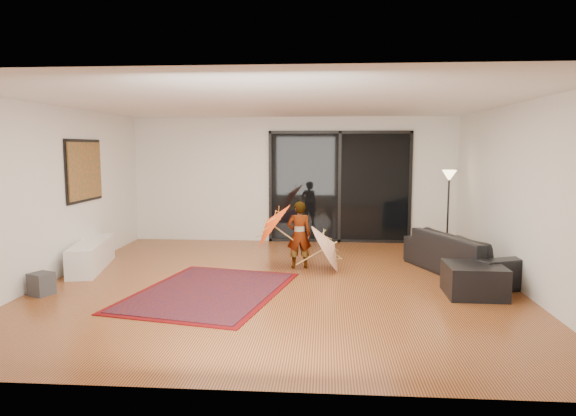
# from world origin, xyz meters

# --- Properties ---
(floor) EXTENTS (7.00, 7.00, 0.00)m
(floor) POSITION_xyz_m (0.00, 0.00, 0.00)
(floor) COLOR #AB5C2E
(floor) RESTS_ON ground
(ceiling) EXTENTS (7.00, 7.00, 0.00)m
(ceiling) POSITION_xyz_m (0.00, 0.00, 2.70)
(ceiling) COLOR white
(ceiling) RESTS_ON wall_back
(wall_back) EXTENTS (7.00, 0.00, 7.00)m
(wall_back) POSITION_xyz_m (0.00, 3.50, 1.35)
(wall_back) COLOR silver
(wall_back) RESTS_ON floor
(wall_front) EXTENTS (7.00, 0.00, 7.00)m
(wall_front) POSITION_xyz_m (0.00, -3.50, 1.35)
(wall_front) COLOR silver
(wall_front) RESTS_ON floor
(wall_left) EXTENTS (0.00, 7.00, 7.00)m
(wall_left) POSITION_xyz_m (-3.50, 0.00, 1.35)
(wall_left) COLOR silver
(wall_left) RESTS_ON floor
(wall_right) EXTENTS (0.00, 7.00, 7.00)m
(wall_right) POSITION_xyz_m (3.50, 0.00, 1.35)
(wall_right) COLOR silver
(wall_right) RESTS_ON floor
(sliding_door) EXTENTS (3.06, 0.07, 2.40)m
(sliding_door) POSITION_xyz_m (1.00, 3.47, 1.20)
(sliding_door) COLOR black
(sliding_door) RESTS_ON wall_back
(painting) EXTENTS (0.04, 1.28, 1.08)m
(painting) POSITION_xyz_m (-3.46, 1.00, 1.65)
(painting) COLOR black
(painting) RESTS_ON wall_left
(media_console) EXTENTS (0.74, 1.73, 0.47)m
(media_console) POSITION_xyz_m (-3.25, 0.66, 0.23)
(media_console) COLOR white
(media_console) RESTS_ON floor
(speaker) EXTENTS (0.36, 0.36, 0.31)m
(speaker) POSITION_xyz_m (-3.25, -0.89, 0.16)
(speaker) COLOR #424244
(speaker) RESTS_ON floor
(persian_rug) EXTENTS (2.43, 3.02, 0.02)m
(persian_rug) POSITION_xyz_m (-0.94, -0.59, 0.01)
(persian_rug) COLOR #5A070A
(persian_rug) RESTS_ON floor
(sofa) EXTENTS (1.68, 2.44, 0.66)m
(sofa) POSITION_xyz_m (2.95, 0.75, 0.33)
(sofa) COLOR black
(sofa) RESTS_ON floor
(ottoman) EXTENTS (0.78, 0.78, 0.44)m
(ottoman) POSITION_xyz_m (2.77, -0.48, 0.22)
(ottoman) COLOR black
(ottoman) RESTS_ON floor
(floor_lamp) EXTENTS (0.28, 0.28, 1.61)m
(floor_lamp) POSITION_xyz_m (3.10, 2.58, 1.27)
(floor_lamp) COLOR black
(floor_lamp) RESTS_ON floor
(child) EXTENTS (0.46, 0.35, 1.15)m
(child) POSITION_xyz_m (0.26, 0.98, 0.57)
(child) COLOR #999999
(child) RESTS_ON floor
(parasol_orange) EXTENTS (0.68, 0.92, 0.91)m
(parasol_orange) POSITION_xyz_m (-0.29, 0.93, 0.73)
(parasol_orange) COLOR red
(parasol_orange) RESTS_ON child
(parasol_white) EXTENTS (0.60, 0.86, 0.94)m
(parasol_white) POSITION_xyz_m (0.86, 0.83, 0.50)
(parasol_white) COLOR silver
(parasol_white) RESTS_ON floor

